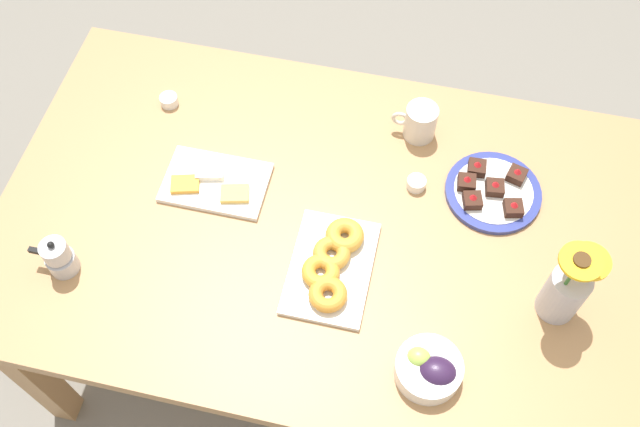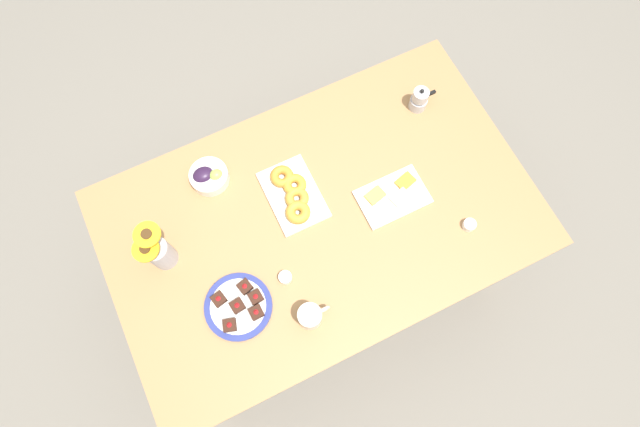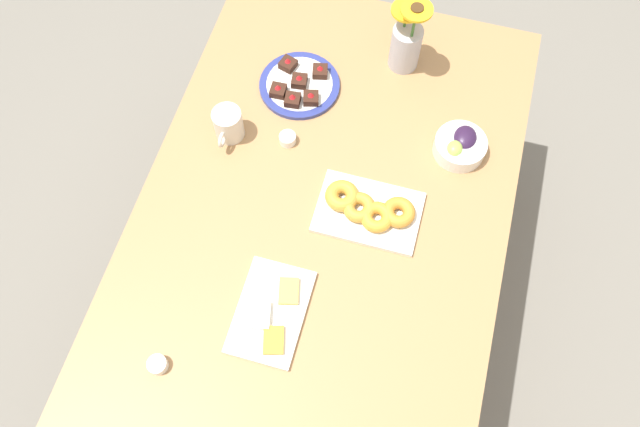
# 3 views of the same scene
# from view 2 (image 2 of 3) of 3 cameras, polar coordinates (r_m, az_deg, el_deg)

# --- Properties ---
(ground_plane) EXTENTS (6.00, 6.00, 0.00)m
(ground_plane) POSITION_cam_2_polar(r_m,az_deg,el_deg) (2.58, 0.00, -5.53)
(ground_plane) COLOR slate
(dining_table) EXTENTS (1.60, 1.00, 0.74)m
(dining_table) POSITION_cam_2_polar(r_m,az_deg,el_deg) (1.95, 0.00, -1.18)
(dining_table) COLOR #A87A4C
(dining_table) RESTS_ON ground_plane
(coffee_mug) EXTENTS (0.12, 0.08, 0.10)m
(coffee_mug) POSITION_cam_2_polar(r_m,az_deg,el_deg) (1.74, -1.12, -11.65)
(coffee_mug) COLOR beige
(coffee_mug) RESTS_ON dining_table
(grape_bowl) EXTENTS (0.15, 0.15, 0.07)m
(grape_bowl) POSITION_cam_2_polar(r_m,az_deg,el_deg) (1.94, -12.60, 4.18)
(grape_bowl) COLOR white
(grape_bowl) RESTS_ON dining_table
(cheese_platter) EXTENTS (0.26, 0.17, 0.03)m
(cheese_platter) POSITION_cam_2_polar(r_m,az_deg,el_deg) (1.91, 8.33, 1.99)
(cheese_platter) COLOR white
(cheese_platter) RESTS_ON dining_table
(croissant_platter) EXTENTS (0.19, 0.28, 0.05)m
(croissant_platter) POSITION_cam_2_polar(r_m,az_deg,el_deg) (1.88, -3.08, 2.22)
(croissant_platter) COLOR white
(croissant_platter) RESTS_ON dining_table
(jam_cup_honey) EXTENTS (0.05, 0.05, 0.03)m
(jam_cup_honey) POSITION_cam_2_polar(r_m,az_deg,el_deg) (1.80, -3.99, -7.29)
(jam_cup_honey) COLOR white
(jam_cup_honey) RESTS_ON dining_table
(jam_cup_berry) EXTENTS (0.05, 0.05, 0.03)m
(jam_cup_berry) POSITION_cam_2_polar(r_m,az_deg,el_deg) (1.93, 16.70, -1.25)
(jam_cup_berry) COLOR white
(jam_cup_berry) RESTS_ON dining_table
(dessert_plate) EXTENTS (0.24, 0.24, 0.05)m
(dessert_plate) POSITION_cam_2_polar(r_m,az_deg,el_deg) (1.81, -9.27, -10.41)
(dessert_plate) COLOR navy
(dessert_plate) RESTS_ON dining_table
(flower_vase) EXTENTS (0.12, 0.12, 0.26)m
(flower_vase) POSITION_cam_2_polar(r_m,az_deg,el_deg) (1.83, -17.94, -4.22)
(flower_vase) COLOR #B2B2BC
(flower_vase) RESTS_ON dining_table
(moka_pot) EXTENTS (0.11, 0.07, 0.12)m
(moka_pot) POSITION_cam_2_polar(r_m,az_deg,el_deg) (2.06, 11.28, 12.64)
(moka_pot) COLOR #B7B7BC
(moka_pot) RESTS_ON dining_table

